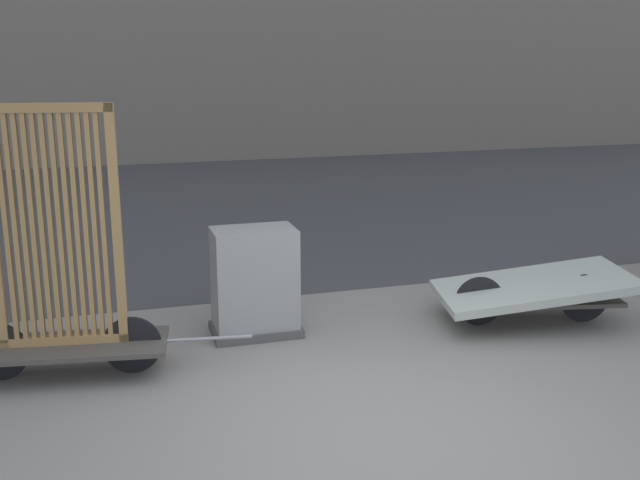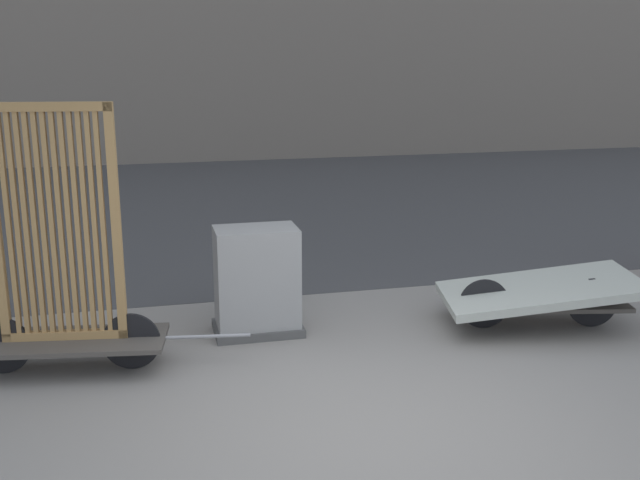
# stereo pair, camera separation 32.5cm
# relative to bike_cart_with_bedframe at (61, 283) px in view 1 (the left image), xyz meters

# --- Properties ---
(ground_plane) EXTENTS (60.00, 60.00, 0.00)m
(ground_plane) POSITION_rel_bike_cart_with_bedframe_xyz_m (2.13, -1.62, -0.79)
(ground_plane) COLOR gray
(road_strip) EXTENTS (56.00, 10.31, 0.01)m
(road_strip) POSITION_rel_bike_cart_with_bedframe_xyz_m (2.13, 6.62, -0.78)
(road_strip) COLOR #424244
(road_strip) RESTS_ON ground_plane
(bike_cart_with_bedframe) EXTENTS (2.33, 0.85, 2.19)m
(bike_cart_with_bedframe) POSITION_rel_bike_cart_with_bedframe_xyz_m (0.00, 0.00, 0.00)
(bike_cart_with_bedframe) COLOR #4C4742
(bike_cart_with_bedframe) RESTS_ON ground_plane
(bike_cart_with_mattress) EXTENTS (2.46, 1.35, 0.52)m
(bike_cart_with_mattress) POSITION_rel_bike_cart_with_bedframe_xyz_m (4.28, 0.00, -0.45)
(bike_cart_with_mattress) COLOR #4C4742
(bike_cart_with_mattress) RESTS_ON ground_plane
(utility_cabinet) EXTENTS (0.81, 0.53, 1.01)m
(utility_cabinet) POSITION_rel_bike_cart_with_bedframe_xyz_m (1.65, 0.49, -0.33)
(utility_cabinet) COLOR #4C4C4C
(utility_cabinet) RESTS_ON ground_plane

